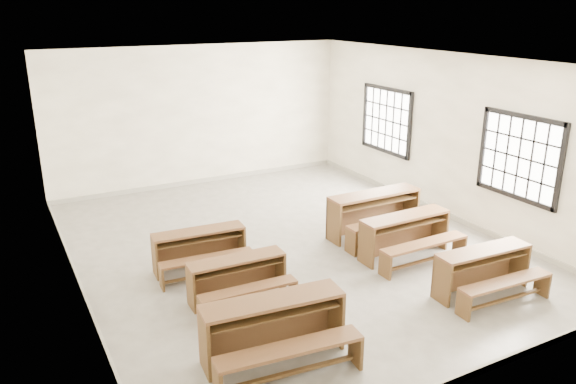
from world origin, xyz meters
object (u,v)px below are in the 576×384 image
desk_set_2 (200,247)px  desk_set_5 (376,211)px  desk_set_3 (484,268)px  desk_set_4 (407,233)px  desk_set_0 (275,325)px  desk_set_1 (238,276)px

desk_set_2 → desk_set_5: bearing=1.4°
desk_set_3 → desk_set_4: size_ratio=0.96×
desk_set_0 → desk_set_1: desk_set_0 is taller
desk_set_2 → desk_set_5: size_ratio=0.85×
desk_set_1 → desk_set_2: bearing=98.9°
desk_set_2 → desk_set_1: bearing=-78.7°
desk_set_0 → desk_set_2: bearing=94.8°
desk_set_2 → desk_set_4: bearing=-15.7°
desk_set_0 → desk_set_2: 2.69m
desk_set_1 → desk_set_2: (-0.14, 1.18, 0.01)m
desk_set_4 → desk_set_3: bearing=-84.5°
desk_set_0 → desk_set_5: desk_set_5 is taller
desk_set_0 → desk_set_5: size_ratio=1.00×
desk_set_2 → desk_set_5: (3.31, -0.17, 0.09)m
desk_set_1 → desk_set_5: (3.17, 1.01, 0.10)m
desk_set_0 → desk_set_5: bearing=42.7°
desk_set_5 → desk_set_2: bearing=176.9°
desk_set_4 → desk_set_5: 1.01m
desk_set_1 → desk_set_4: size_ratio=0.88×
desk_set_3 → desk_set_5: (-0.06, 2.54, 0.07)m
desk_set_3 → desk_set_5: bearing=94.3°
desk_set_2 → desk_set_0: bearing=-86.6°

